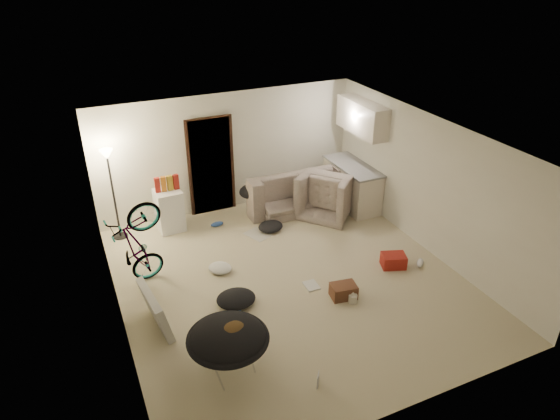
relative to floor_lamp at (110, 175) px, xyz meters
name	(u,v)px	position (x,y,z in m)	size (l,w,h in m)	color
floor	(290,280)	(2.40, -2.65, -1.32)	(5.50, 6.00, 0.02)	beige
ceiling	(291,140)	(2.40, -2.65, 1.20)	(5.50, 6.00, 0.02)	white
wall_back	(228,152)	(2.40, 0.36, -0.06)	(5.50, 0.02, 2.50)	white
wall_front	(407,335)	(2.40, -5.66, -0.06)	(5.50, 0.02, 2.50)	white
wall_left	(110,255)	(-0.36, -2.65, -0.06)	(0.02, 6.00, 2.50)	white
wall_right	(430,185)	(5.16, -2.65, -0.06)	(0.02, 6.00, 2.50)	white
doorway	(211,166)	(2.00, 0.32, -0.29)	(0.85, 0.10, 2.04)	black
door_trim	(211,167)	(2.00, 0.29, -0.29)	(0.97, 0.04, 2.10)	black
floor_lamp	(110,175)	(0.00, 0.00, 0.00)	(0.28, 0.28, 1.81)	black
kitchen_counter	(352,186)	(4.83, -0.65, -0.87)	(0.60, 1.50, 0.88)	silver
counter_top	(353,166)	(4.83, -0.65, -0.41)	(0.64, 1.54, 0.04)	gray
kitchen_uppers	(362,117)	(4.96, -0.65, 0.64)	(0.38, 1.40, 0.65)	silver
sofa	(293,192)	(3.64, -0.20, -0.99)	(2.19, 0.86, 0.64)	#3E463E
armchair	(329,197)	(4.23, -0.75, -0.96)	(1.07, 0.93, 0.69)	#3E463E
bicycle	(140,264)	(0.10, -1.75, -0.89)	(0.55, 1.59, 0.84)	black
book_asset	(317,389)	(1.70, -4.95, -1.30)	(0.15, 0.20, 0.02)	maroon
mini_fridge	(169,210)	(0.98, -0.10, -0.88)	(0.50, 0.50, 0.84)	white
snack_box_0	(157,185)	(0.81, -0.10, -0.31)	(0.10, 0.07, 0.30)	maroon
snack_box_1	(164,184)	(0.93, -0.10, -0.31)	(0.10, 0.07, 0.30)	#B66116
snack_box_2	(170,183)	(1.05, -0.10, -0.31)	(0.10, 0.07, 0.30)	gold
snack_box_3	(176,182)	(1.17, -0.10, -0.31)	(0.10, 0.07, 0.30)	maroon
saucer_chair	(228,344)	(0.80, -4.17, -0.85)	(1.08, 1.08, 0.77)	silver
hoodie	(232,332)	(0.85, -4.20, -0.64)	(0.48, 0.40, 0.22)	#4B341A
sofa_drape	(252,191)	(2.69, -0.20, -0.77)	(0.56, 0.46, 0.28)	black
tv_box	(155,309)	(0.10, -2.89, -0.99)	(0.11, 0.95, 0.62)	silver
drink_case_a	(343,291)	(2.99, -3.43, -1.19)	(0.40, 0.29, 0.23)	brown
drink_case_b	(393,261)	(4.24, -3.04, -1.19)	(0.41, 0.30, 0.24)	maroon
juicer	(353,298)	(3.06, -3.61, -1.22)	(0.14, 0.14, 0.20)	silver
newspaper	(258,234)	(2.48, -1.03, -1.30)	(0.37, 0.49, 0.01)	beige
book_blue	(235,306)	(1.30, -2.94, -1.29)	(0.21, 0.28, 0.03)	#2C50A0
book_white	(311,286)	(2.66, -2.96, -1.29)	(0.22, 0.28, 0.03)	silver
shoe_0	(217,224)	(1.84, -0.39, -1.26)	(0.26, 0.11, 0.10)	#2C50A0
shoe_4	(420,263)	(4.70, -3.21, -1.25)	(0.28, 0.11, 0.10)	white
clothes_lump_a	(236,299)	(1.35, -2.88, -1.21)	(0.63, 0.54, 0.20)	black
clothes_lump_b	(271,226)	(2.78, -0.97, -1.23)	(0.51, 0.44, 0.16)	black
clothes_lump_c	(220,268)	(1.40, -1.92, -1.24)	(0.42, 0.36, 0.13)	silver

